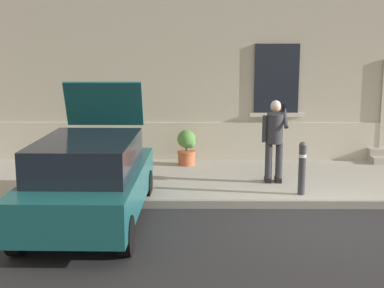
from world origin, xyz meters
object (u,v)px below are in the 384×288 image
hatchback_car_teal (90,178)px  bollard_near_person (302,166)px  planter_olive (109,145)px  planter_terracotta (187,146)px  person_on_phone (275,136)px

hatchback_car_teal → bollard_near_person: 4.07m
planter_olive → planter_terracotta: 1.91m
hatchback_car_teal → person_on_phone: bearing=32.8°
bollard_near_person → planter_terracotta: 3.44m
planter_olive → planter_terracotta: (1.90, -0.12, 0.00)m
person_on_phone → planter_terracotta: bearing=134.2°
planter_terracotta → planter_olive: bearing=176.3°
planter_terracotta → bollard_near_person: bearing=-48.6°
person_on_phone → planter_olive: size_ratio=2.04×
hatchback_car_teal → bollard_near_person: hatchback_car_teal is taller
bollard_near_person → person_on_phone: (-0.42, 0.88, 0.44)m
bollard_near_person → person_on_phone: 1.07m
hatchback_car_teal → planter_terracotta: 4.21m
person_on_phone → planter_olive: (-3.76, 1.82, -0.55)m
bollard_near_person → planter_olive: bearing=147.1°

